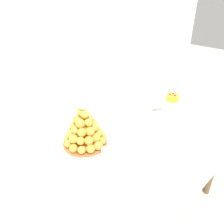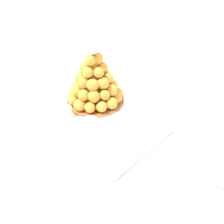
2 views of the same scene
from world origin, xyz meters
name	(u,v)px [view 1 (image 1 of 2)]	position (x,y,z in m)	size (l,w,h in m)	color
backdrop_wall	(22,29)	(0.00, 0.90, 1.25)	(4.80, 0.10, 2.50)	silver
buffet_table	(112,154)	(0.00, 0.00, 0.67)	(1.75, 0.84, 0.76)	brown
serving_tray	(93,149)	(-0.12, 0.02, 0.76)	(0.68, 0.39, 0.02)	white
croquembouche	(85,129)	(-0.12, 0.09, 0.86)	(0.24, 0.24, 0.25)	brown
dessert_cup_left	(59,178)	(-0.37, -0.06, 0.79)	(0.05, 0.05, 0.06)	silver
dessert_cup_mid_left	(85,167)	(-0.25, -0.08, 0.79)	(0.06, 0.06, 0.05)	silver
dessert_cup_centre	(106,154)	(-0.11, -0.07, 0.79)	(0.05, 0.05, 0.05)	silver
dessert_cup_mid_right	(121,142)	(0.01, -0.06, 0.79)	(0.05, 0.05, 0.05)	silver
dessert_cup_right	(138,133)	(0.13, -0.07, 0.79)	(0.06, 0.06, 0.06)	silver
macaron_goblet	(155,90)	(0.46, 0.06, 0.91)	(0.15, 0.15, 0.26)	white
fruit_tart_plate	(172,99)	(0.68, 0.06, 0.77)	(0.22, 0.22, 0.06)	white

